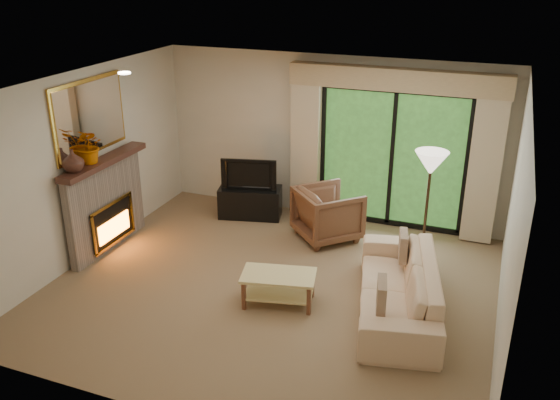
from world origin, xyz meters
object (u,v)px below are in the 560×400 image
at_px(sofa, 398,286).
at_px(coffee_table, 279,289).
at_px(armchair, 328,214).
at_px(media_console, 250,202).

xyz_separation_m(sofa, coffee_table, (-1.38, -0.36, -0.13)).
distance_m(sofa, coffee_table, 1.44).
bearing_deg(armchair, coffee_table, 134.36).
distance_m(media_console, armchair, 1.45).
bearing_deg(media_console, coffee_table, -72.67).
relative_size(media_console, sofa, 0.44).
height_order(media_console, coffee_table, media_console).
relative_size(armchair, coffee_table, 0.97).
distance_m(armchair, coffee_table, 1.97).
xyz_separation_m(armchair, sofa, (1.36, -1.60, -0.07)).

